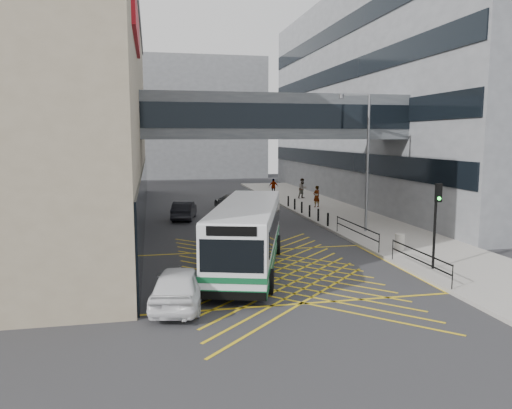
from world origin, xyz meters
TOP-DOWN VIEW (x-y plane):
  - ground at (0.00, 0.00)m, footprint 120.00×120.00m
  - building_right at (23.98, 24.00)m, footprint 24.09×44.00m
  - building_far at (-2.00, 60.00)m, footprint 28.00×16.00m
  - skybridge at (3.00, 12.00)m, footprint 20.00×4.10m
  - pavement at (9.00, 15.00)m, footprint 6.00×54.00m
  - box_junction at (0.00, 0.00)m, footprint 12.00×9.00m
  - bus at (-1.07, 0.84)m, footprint 5.65×11.38m
  - car_white at (-4.50, -3.77)m, footprint 2.87×5.10m
  - car_dark at (-3.04, 15.83)m, footprint 2.54×4.70m
  - car_silver at (1.36, 20.18)m, footprint 3.05×5.07m
  - traffic_light at (7.13, -1.60)m, footprint 0.30×0.46m
  - street_lamp at (7.80, 7.81)m, footprint 1.93×0.86m
  - litter_bin at (7.46, 2.26)m, footprint 0.51×0.51m
  - kerb_railings at (6.15, 1.78)m, footprint 0.05×12.54m
  - bollards at (6.25, 15.00)m, footprint 0.14×10.14m
  - pedestrian_a at (8.48, 18.97)m, footprint 0.88×0.77m
  - pedestrian_b at (9.16, 25.19)m, footprint 1.09×0.87m
  - pedestrian_c at (7.06, 28.64)m, footprint 1.09×0.70m

SIDE VIEW (x-z plane):
  - ground at x=0.00m, z-range 0.00..0.00m
  - box_junction at x=0.00m, z-range 0.00..0.01m
  - pavement at x=9.00m, z-range 0.00..0.16m
  - litter_bin at x=7.46m, z-range 0.16..1.05m
  - bollards at x=6.25m, z-range 0.16..1.06m
  - car_dark at x=-3.04m, z-range 0.00..1.39m
  - car_silver at x=1.36m, z-range 0.00..1.47m
  - car_white at x=-4.50m, z-range 0.00..1.53m
  - kerb_railings at x=6.15m, z-range 0.38..1.38m
  - pedestrian_c at x=7.06m, z-range 0.16..1.86m
  - pedestrian_a at x=8.48m, z-range 0.16..2.00m
  - pedestrian_b at x=9.16m, z-range 0.16..2.12m
  - bus at x=-1.07m, z-range 0.11..3.23m
  - traffic_light at x=7.13m, z-range 0.75..4.69m
  - street_lamp at x=7.80m, z-range 0.76..9.41m
  - skybridge at x=3.00m, z-range 6.00..9.00m
  - building_far at x=-2.00m, z-range 0.00..18.00m
  - building_right at x=23.98m, z-range 0.00..20.00m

